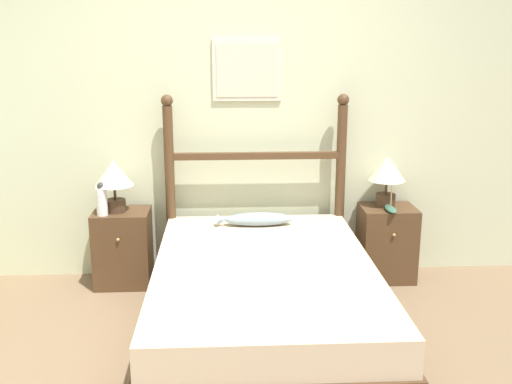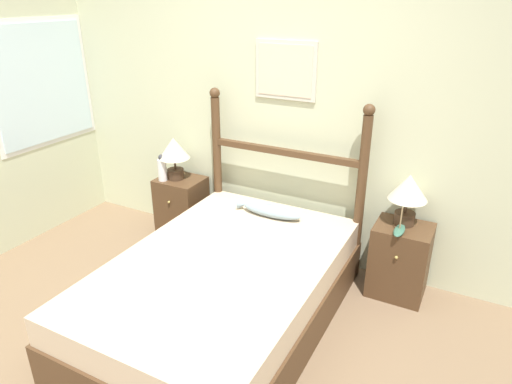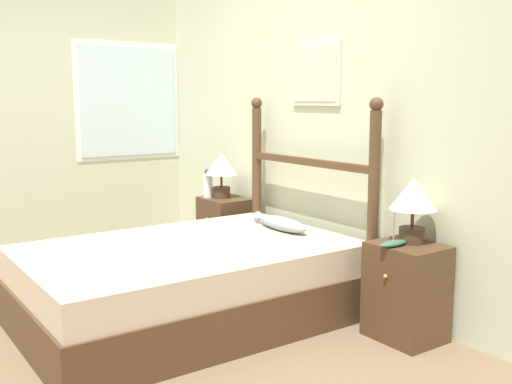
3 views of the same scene
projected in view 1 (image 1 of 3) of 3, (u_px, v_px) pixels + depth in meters
wall_back at (240, 110)px, 4.49m from camera, size 6.40×0.08×2.55m
bed at (264, 301)px, 3.66m from camera, size 1.35×2.03×0.49m
headboard at (256, 181)px, 4.48m from camera, size 1.37×0.09×1.41m
nightstand_left at (123, 248)px, 4.47m from camera, size 0.41×0.37×0.57m
nightstand_right at (386, 243)px, 4.57m from camera, size 0.41×0.37×0.57m
table_lamp_left at (114, 177)px, 4.32m from camera, size 0.28×0.28×0.38m
table_lamp_right at (387, 172)px, 4.48m from camera, size 0.28×0.28×0.38m
bottle at (102, 200)px, 4.27m from camera, size 0.08×0.08×0.24m
model_boat at (391, 209)px, 4.39m from camera, size 0.07×0.20×0.20m
fish_pillow at (256, 219)px, 4.31m from camera, size 0.55×0.14×0.09m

